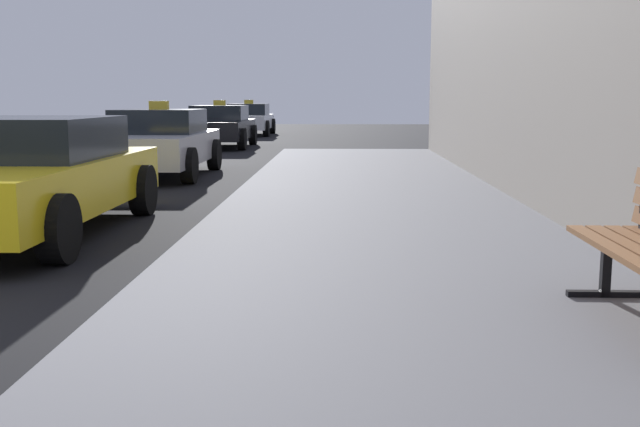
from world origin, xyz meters
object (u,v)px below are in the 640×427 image
(car_silver, at_px, (158,142))
(car_black, at_px, (219,126))
(car_yellow, at_px, (27,175))
(car_white, at_px, (249,119))

(car_silver, xyz_separation_m, car_black, (-0.23, 8.60, 0.00))
(car_yellow, bearing_deg, car_white, -89.03)
(car_yellow, xyz_separation_m, car_white, (-0.38, 22.57, -0.00))
(car_yellow, height_order, car_white, car_white)
(car_silver, distance_m, car_black, 8.60)
(car_silver, height_order, car_black, same)
(car_white, bearing_deg, car_yellow, 90.97)
(car_black, relative_size, car_white, 1.01)
(car_white, bearing_deg, car_silver, 91.03)
(car_black, distance_m, car_white, 7.76)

